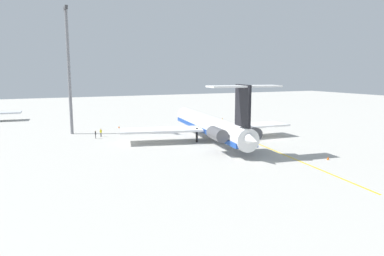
% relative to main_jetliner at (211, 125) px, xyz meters
% --- Properties ---
extents(ground, '(302.61, 302.61, 0.00)m').
position_rel_main_jetliner_xyz_m(ground, '(-2.76, -13.05, -3.34)').
color(ground, '#B7B5AD').
extents(main_jetliner, '(42.10, 37.26, 12.26)m').
position_rel_main_jetliner_xyz_m(main_jetliner, '(0.00, 0.00, 0.00)').
color(main_jetliner, white).
rests_on(main_jetliner, ground).
extents(ground_crew_near_nose, '(0.29, 0.46, 1.83)m').
position_rel_main_jetliner_xyz_m(ground_crew_near_nose, '(14.92, 19.96, -2.18)').
color(ground_crew_near_nose, black).
rests_on(ground_crew_near_nose, ground).
extents(ground_crew_near_tail, '(0.26, 0.40, 1.64)m').
position_rel_main_jetliner_xyz_m(ground_crew_near_tail, '(21.24, -14.52, -2.30)').
color(ground_crew_near_tail, black).
rests_on(ground_crew_near_tail, ground).
extents(ground_crew_portside, '(0.43, 0.27, 1.70)m').
position_rel_main_jetliner_xyz_m(ground_crew_portside, '(13.08, 21.45, -2.27)').
color(ground_crew_portside, black).
rests_on(ground_crew_portside, ground).
extents(safety_cone_nose, '(0.40, 0.40, 0.55)m').
position_rel_main_jetliner_xyz_m(safety_cone_nose, '(25.60, 13.43, -3.07)').
color(safety_cone_nose, '#EA590F').
rests_on(safety_cone_nose, ground).
extents(safety_cone_wingtip, '(0.40, 0.40, 0.55)m').
position_rel_main_jetliner_xyz_m(safety_cone_wingtip, '(-22.17, -10.16, -3.07)').
color(safety_cone_wingtip, '#EA590F').
rests_on(safety_cone_wingtip, ground).
extents(taxiway_centreline, '(77.71, 11.24, 0.01)m').
position_rel_main_jetliner_xyz_m(taxiway_centreline, '(1.17, -8.38, -3.34)').
color(taxiway_centreline, gold).
rests_on(taxiway_centreline, ground).
extents(light_mast, '(4.00, 0.70, 28.70)m').
position_rel_main_jetliner_xyz_m(light_mast, '(21.57, 25.40, 12.24)').
color(light_mast, slate).
rests_on(light_mast, ground).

